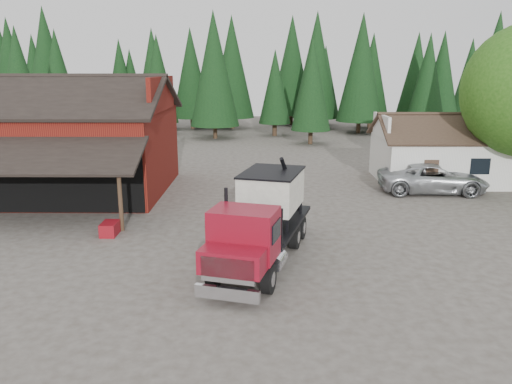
{
  "coord_description": "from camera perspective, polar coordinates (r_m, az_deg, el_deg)",
  "views": [
    {
      "loc": [
        0.94,
        -20.32,
        7.5
      ],
      "look_at": [
        0.74,
        2.52,
        1.8
      ],
      "focal_mm": 35.0,
      "sensor_mm": 36.0,
      "label": 1
    }
  ],
  "objects": [
    {
      "name": "conifer_backdrop",
      "position": [
        62.78,
        -0.35,
        7.14
      ],
      "size": [
        76.0,
        16.0,
        16.0
      ],
      "primitive_type": null,
      "color": "black",
      "rests_on": "ground"
    },
    {
      "name": "feed_truck",
      "position": [
        19.6,
        0.75,
        -2.85
      ],
      "size": [
        4.47,
        8.9,
        3.88
      ],
      "rotation": [
        0.0,
        0.0,
        -0.27
      ],
      "color": "black",
      "rests_on": "ground"
    },
    {
      "name": "equip_box",
      "position": [
        23.99,
        -16.37,
        -4.04
      ],
      "size": [
        0.7,
        1.1,
        0.6
      ],
      "primitive_type": "cube",
      "rotation": [
        0.0,
        0.0,
        0.0
      ],
      "color": "maroon",
      "rests_on": "ground"
    },
    {
      "name": "red_barn",
      "position": [
        32.85,
        -20.88,
        4.67
      ],
      "size": [
        12.8,
        13.63,
        7.18
      ],
      "color": "maroon",
      "rests_on": "ground"
    },
    {
      "name": "near_pine_b",
      "position": [
        50.6,
        6.4,
        12.1
      ],
      "size": [
        3.96,
        3.96,
        10.4
      ],
      "color": "#382619",
      "rests_on": "ground"
    },
    {
      "name": "farmhouse",
      "position": [
        35.91,
        20.17,
        3.8
      ],
      "size": [
        8.6,
        6.42,
        4.65
      ],
      "color": "silver",
      "rests_on": "ground"
    },
    {
      "name": "near_pine_c",
      "position": [
        50.89,
        25.56,
        11.99
      ],
      "size": [
        4.84,
        4.84,
        12.4
      ],
      "color": "#382619",
      "rests_on": "ground"
    },
    {
      "name": "near_pine_d",
      "position": [
        54.55,
        -4.82,
        13.85
      ],
      "size": [
        5.28,
        5.28,
        13.4
      ],
      "color": "#382619",
      "rests_on": "ground"
    },
    {
      "name": "ground",
      "position": [
        21.68,
        -2.02,
        -6.24
      ],
      "size": [
        120.0,
        120.0,
        0.0
      ],
      "primitive_type": "plane",
      "color": "#494239",
      "rests_on": "ground"
    },
    {
      "name": "silver_car",
      "position": [
        32.53,
        19.55,
        1.49
      ],
      "size": [
        6.63,
        3.26,
        1.81
      ],
      "primitive_type": "imported",
      "rotation": [
        0.0,
        0.0,
        1.53
      ],
      "color": "#ABAEB2",
      "rests_on": "ground"
    },
    {
      "name": "near_pine_a",
      "position": [
        53.5,
        -25.42,
        11.5
      ],
      "size": [
        4.4,
        4.4,
        11.4
      ],
      "color": "#382619",
      "rests_on": "ground"
    }
  ]
}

